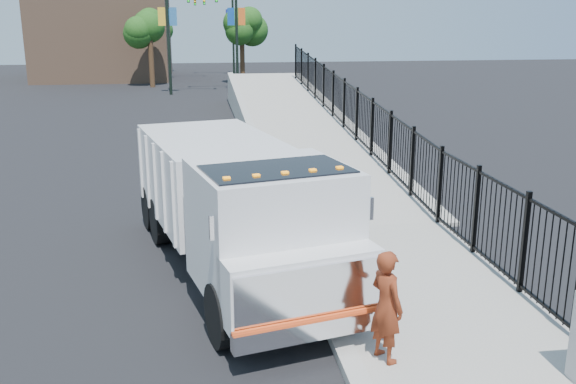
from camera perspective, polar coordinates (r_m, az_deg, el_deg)
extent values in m
plane|color=black|center=(11.17, 3.20, -10.43)|extent=(120.00, 120.00, 0.00)
cube|color=#9E998E|center=(10.02, 16.76, -13.97)|extent=(3.55, 12.00, 0.12)
cube|color=#ADAAA3|center=(9.42, 5.68, -15.22)|extent=(0.30, 12.00, 0.16)
cube|color=#9E998E|center=(26.63, 0.95, 4.89)|extent=(3.95, 24.06, 3.19)
cube|color=black|center=(22.90, 6.09, 5.36)|extent=(0.10, 28.00, 1.80)
cube|color=black|center=(12.82, -5.03, -4.30)|extent=(2.57, 6.90, 0.22)
cube|color=silver|center=(10.41, -1.47, -3.11)|extent=(2.82, 2.70, 2.01)
cube|color=silver|center=(9.50, 1.20, -8.24)|extent=(2.47, 1.23, 1.01)
cube|color=silver|center=(9.18, 2.11, -9.10)|extent=(2.27, 0.62, 0.86)
cube|color=silver|center=(9.34, 2.28, -12.11)|extent=(2.39, 0.74, 0.28)
cube|color=#EC4716|center=(9.27, 2.29, -11.28)|extent=(2.36, 0.61, 0.06)
cube|color=black|center=(10.01, -1.00, -0.25)|extent=(2.46, 1.79, 0.86)
cube|color=silver|center=(13.74, -6.70, 1.39)|extent=(3.33, 4.68, 1.71)
cube|color=silver|center=(9.00, -6.82, -3.18)|extent=(0.07, 0.07, 0.35)
cube|color=silver|center=(9.90, 7.40, -1.47)|extent=(0.07, 0.07, 0.35)
cube|color=orange|center=(9.30, -5.48, 1.16)|extent=(0.12, 0.10, 0.06)
cube|color=orange|center=(9.43, -2.84, 1.41)|extent=(0.12, 0.10, 0.06)
cube|color=orange|center=(9.58, -0.27, 1.65)|extent=(0.12, 0.10, 0.06)
cube|color=orange|center=(9.75, 2.21, 1.89)|extent=(0.12, 0.10, 0.06)
cube|color=orange|center=(9.94, 4.61, 2.11)|extent=(0.12, 0.10, 0.06)
cylinder|color=black|center=(9.89, -5.86, -10.85)|extent=(0.55, 1.05, 1.01)
cylinder|color=black|center=(10.59, 5.35, -8.99)|extent=(0.55, 1.05, 1.01)
cylinder|color=black|center=(14.38, -11.27, -2.56)|extent=(0.55, 1.05, 1.01)
cylinder|color=black|center=(14.87, -3.24, -1.67)|extent=(0.55, 1.05, 1.01)
cylinder|color=black|center=(15.42, -12.04, -1.36)|extent=(0.55, 1.05, 1.01)
cylinder|color=black|center=(15.88, -4.51, -0.58)|extent=(0.55, 1.05, 1.01)
imported|color=maroon|center=(9.22, 8.74, -9.99)|extent=(0.60, 0.71, 1.64)
cylinder|color=black|center=(41.67, -10.61, 13.98)|extent=(0.18, 0.18, 8.00)
cube|color=#286299|center=(41.65, -10.17, 15.10)|extent=(0.45, 0.04, 1.10)
cube|color=gold|center=(41.68, -11.17, 15.05)|extent=(0.45, 0.04, 1.10)
cylinder|color=black|center=(43.23, -4.59, 14.23)|extent=(0.18, 0.18, 8.00)
cube|color=orange|center=(43.25, -4.14, 15.30)|extent=(0.45, 0.04, 1.10)
cube|color=#0F4096|center=(43.20, -5.10, 15.28)|extent=(0.45, 0.04, 1.10)
cylinder|color=black|center=(51.52, -10.87, 14.20)|extent=(0.18, 0.18, 8.00)
cube|color=black|center=(51.49, -7.46, 16.51)|extent=(0.18, 0.22, 0.60)
cube|color=navy|center=(51.50, -10.52, 15.10)|extent=(0.45, 0.04, 1.10)
cube|color=orange|center=(51.52, -11.32, 15.06)|extent=(0.45, 0.04, 1.10)
cylinder|color=black|center=(54.70, -4.91, 14.46)|extent=(0.18, 0.18, 8.00)
cube|color=black|center=(54.60, -8.28, 16.41)|extent=(0.18, 0.22, 0.60)
cube|color=orange|center=(54.71, -4.55, 15.31)|extent=(0.45, 0.04, 1.10)
cube|color=navy|center=(54.67, -5.31, 15.29)|extent=(0.45, 0.04, 1.10)
cylinder|color=#382314|center=(46.46, -12.04, 11.06)|extent=(0.36, 0.36, 3.20)
sphere|color=#194714|center=(46.35, -12.21, 14.02)|extent=(2.31, 2.31, 2.31)
cylinder|color=#382314|center=(48.14, -4.08, 11.50)|extent=(0.36, 0.36, 3.20)
sphere|color=#194714|center=(48.04, -4.13, 14.35)|extent=(2.16, 2.16, 2.16)
cylinder|color=#382314|center=(59.34, -11.50, 11.97)|extent=(0.36, 0.36, 3.20)
sphere|color=#194714|center=(59.26, -11.62, 14.28)|extent=(2.54, 2.54, 2.54)
cube|color=#8C664C|center=(54.30, -16.03, 13.93)|extent=(10.00, 10.00, 8.00)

